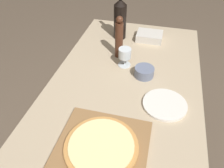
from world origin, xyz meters
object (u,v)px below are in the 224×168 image
object	(u,v)px
wine_bottle	(120,19)
pepper_mill	(119,38)
wine_glass	(125,54)
pizza	(101,146)
small_bowl	(144,72)

from	to	relation	value
wine_bottle	pepper_mill	xyz separation A→B (m)	(0.05, -0.24, -0.01)
pepper_mill	wine_glass	xyz separation A→B (m)	(0.06, -0.09, -0.05)
pizza	small_bowl	size ratio (longest dim) A/B	2.71
pizza	wine_bottle	distance (m)	0.97
pepper_mill	wine_bottle	bearing A→B (deg)	101.16
pizza	wine_bottle	size ratio (longest dim) A/B	0.83
pizza	pepper_mill	size ratio (longest dim) A/B	1.12
small_bowl	pizza	bearing A→B (deg)	-100.78
pizza	wine_glass	size ratio (longest dim) A/B	2.61
small_bowl	pepper_mill	bearing A→B (deg)	138.43
pizza	small_bowl	xyz separation A→B (m)	(0.10, 0.54, -0.00)
pepper_mill	small_bowl	xyz separation A→B (m)	(0.19, -0.17, -0.10)
pizza	small_bowl	distance (m)	0.55
pepper_mill	wine_glass	distance (m)	0.12
wine_bottle	wine_glass	size ratio (longest dim) A/B	3.13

